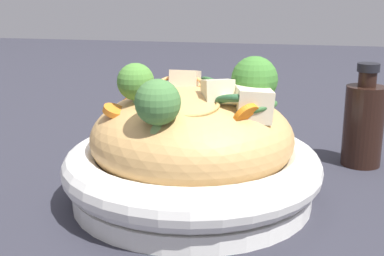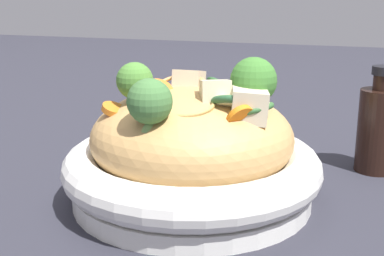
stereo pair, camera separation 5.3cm
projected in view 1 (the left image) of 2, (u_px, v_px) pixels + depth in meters
The scene contains 8 objects.
ground_plane at pixel (192, 199), 0.55m from camera, with size 3.00×3.00×0.00m, color #2A2A33.
serving_bowl at pixel (192, 173), 0.55m from camera, with size 0.27×0.27×0.06m.
noodle_heap at pixel (192, 137), 0.54m from camera, with size 0.21×0.21×0.11m.
broccoli_florets at pixel (197, 88), 0.49m from camera, with size 0.17×0.13×0.06m.
carrot_coins at pixel (163, 102), 0.52m from camera, with size 0.16×0.11×0.04m.
zucchini_slices at pixel (236, 99), 0.52m from camera, with size 0.11×0.15×0.03m.
chicken_chunks at pixel (223, 94), 0.51m from camera, with size 0.11×0.10×0.04m.
soy_sauce_bottle at pixel (364, 123), 0.65m from camera, with size 0.05×0.05×0.13m.
Camera 1 is at (0.11, -0.50, 0.22)m, focal length 49.13 mm.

